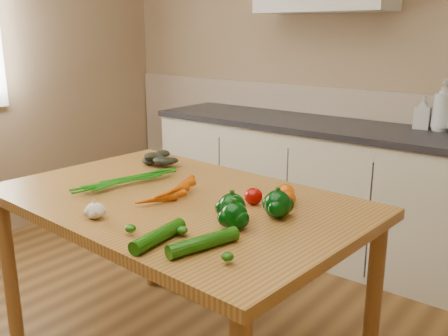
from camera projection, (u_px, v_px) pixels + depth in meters
room at (49, 103)px, 1.68m from camera, size 4.04×5.04×2.64m
counter_run at (348, 192)px, 3.29m from camera, size 2.84×0.64×1.14m
table at (178, 218)px, 2.09m from camera, size 1.58×1.07×0.82m
soap_bottle_a at (443, 105)px, 2.97m from camera, size 0.14×0.15×0.31m
soap_bottle_b at (423, 112)px, 3.05m from camera, size 0.10×0.11×0.21m
carrot_bunch at (157, 186)px, 2.09m from camera, size 0.30×0.23×0.08m
leafy_greens at (162, 156)px, 2.53m from camera, size 0.22×0.20×0.11m
garlic_bulb at (95, 211)px, 1.82m from camera, size 0.07×0.07×0.06m
pepper_a at (232, 207)px, 1.80m from camera, size 0.10×0.10×0.10m
pepper_b at (278, 204)px, 1.83m from camera, size 0.10×0.10×0.10m
pepper_c at (234, 216)px, 1.72m from camera, size 0.10×0.10×0.10m
tomato_a at (253, 196)px, 1.97m from camera, size 0.07×0.07×0.07m
tomato_b at (286, 193)px, 2.02m from camera, size 0.07×0.07×0.07m
tomato_c at (286, 198)px, 1.94m from camera, size 0.07×0.07×0.07m
zucchini_a at (203, 243)px, 1.56m from camera, size 0.11×0.26×0.05m
zucchini_b at (158, 236)px, 1.61m from camera, size 0.07×0.24×0.05m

